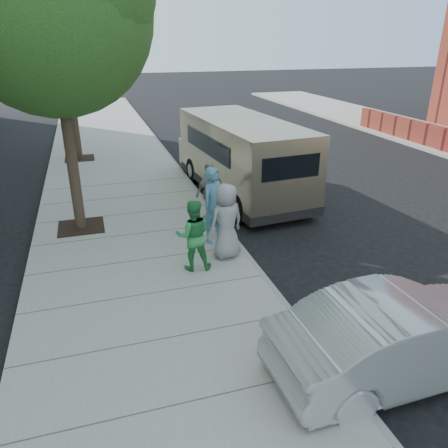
{
  "coord_description": "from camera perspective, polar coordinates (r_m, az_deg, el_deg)",
  "views": [
    {
      "loc": [
        -1.81,
        -9.1,
        4.88
      ],
      "look_at": [
        0.8,
        -0.68,
        1.1
      ],
      "focal_mm": 35.0,
      "sensor_mm": 36.0,
      "label": 1
    }
  ],
  "objects": [
    {
      "name": "ground",
      "position": [
        10.48,
        -5.32,
        -4.64
      ],
      "size": [
        120.0,
        120.0,
        0.0
      ],
      "primitive_type": "plane",
      "color": "black",
      "rests_on": "ground"
    },
    {
      "name": "van",
      "position": [
        14.43,
        2.19,
        8.92
      ],
      "size": [
        2.79,
        6.89,
        2.5
      ],
      "rotation": [
        0.0,
        0.0,
        0.09
      ],
      "color": "tan",
      "rests_on": "ground"
    },
    {
      "name": "curb_face",
      "position": [
        10.79,
        2.16,
        -3.25
      ],
      "size": [
        0.12,
        60.0,
        0.16
      ],
      "primitive_type": "cube",
      "color": "gray",
      "rests_on": "ground"
    },
    {
      "name": "person_striped_polo",
      "position": [
        12.03,
        -1.8,
        4.22
      ],
      "size": [
        1.04,
        0.74,
        1.64
      ],
      "primitive_type": "imported",
      "rotation": [
        0.0,
        0.0,
        3.54
      ],
      "color": "gray",
      "rests_on": "sidewalk"
    },
    {
      "name": "tree_near",
      "position": [
        11.53,
        -21.53,
        25.09
      ],
      "size": [
        4.62,
        4.6,
        7.53
      ],
      "color": "black",
      "rests_on": "sidewalk"
    },
    {
      "name": "person_officer",
      "position": [
        10.68,
        -1.29,
        2.48
      ],
      "size": [
        0.83,
        0.73,
        1.9
      ],
      "primitive_type": "imported",
      "rotation": [
        0.0,
        0.0,
        0.49
      ],
      "color": "teal",
      "rests_on": "sidewalk"
    },
    {
      "name": "person_gray_shirt",
      "position": [
        9.9,
        0.32,
        0.35
      ],
      "size": [
        0.99,
        0.78,
        1.77
      ],
      "primitive_type": "imported",
      "rotation": [
        0.0,
        0.0,
        3.43
      ],
      "color": "gray",
      "rests_on": "sidewalk"
    },
    {
      "name": "sedan",
      "position": [
        7.38,
        22.59,
        -13.33
      ],
      "size": [
        4.29,
        1.6,
        1.4
      ],
      "primitive_type": "imported",
      "rotation": [
        0.0,
        0.0,
        1.6
      ],
      "color": "#A5A9AC",
      "rests_on": "ground"
    },
    {
      "name": "tree_far",
      "position": [
        19.11,
        -20.08,
        21.95
      ],
      "size": [
        3.92,
        3.8,
        6.49
      ],
      "color": "black",
      "rests_on": "sidewalk"
    },
    {
      "name": "parking_meter",
      "position": [
        11.09,
        -1.06,
        3.16
      ],
      "size": [
        0.27,
        0.12,
        1.28
      ],
      "rotation": [
        0.0,
        0.0,
        0.11
      ],
      "color": "gray",
      "rests_on": "sidewalk"
    },
    {
      "name": "sidewalk",
      "position": [
        10.32,
        -10.78,
        -4.98
      ],
      "size": [
        5.0,
        60.0,
        0.15
      ],
      "primitive_type": "cube",
      "color": "gray",
      "rests_on": "ground"
    },
    {
      "name": "person_green_shirt",
      "position": [
        9.44,
        -4.05,
        -1.47
      ],
      "size": [
        0.87,
        0.72,
        1.6
      ],
      "primitive_type": "imported",
      "rotation": [
        0.0,
        0.0,
        2.98
      ],
      "color": "#2E8E46",
      "rests_on": "sidewalk"
    }
  ]
}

